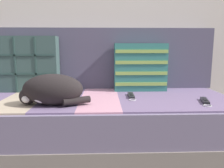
{
  "coord_description": "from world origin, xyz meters",
  "views": [
    {
      "loc": [
        0.03,
        -1.4,
        0.71
      ],
      "look_at": [
        0.08,
        0.04,
        0.48
      ],
      "focal_mm": 35.0,
      "sensor_mm": 36.0,
      "label": 1
    }
  ],
  "objects_px": {
    "throw_pillow_striped": "(140,67)",
    "game_remote_near": "(205,101)",
    "throw_pillow_quilted": "(28,64)",
    "sleeping_cat": "(51,90)",
    "couch": "(100,122)",
    "game_remote_far": "(131,96)"
  },
  "relations": [
    {
      "from": "game_remote_far",
      "to": "couch",
      "type": "bearing_deg",
      "value": 170.77
    },
    {
      "from": "throw_pillow_quilted",
      "to": "sleeping_cat",
      "type": "height_order",
      "value": "throw_pillow_quilted"
    },
    {
      "from": "couch",
      "to": "throw_pillow_striped",
      "type": "xyz_separation_m",
      "value": [
        0.32,
        0.22,
        0.38
      ]
    },
    {
      "from": "couch",
      "to": "game_remote_near",
      "type": "distance_m",
      "value": 0.72
    },
    {
      "from": "throw_pillow_striped",
      "to": "couch",
      "type": "bearing_deg",
      "value": -145.87
    },
    {
      "from": "game_remote_near",
      "to": "game_remote_far",
      "type": "bearing_deg",
      "value": 159.28
    },
    {
      "from": "throw_pillow_quilted",
      "to": "sleeping_cat",
      "type": "distance_m",
      "value": 0.53
    },
    {
      "from": "throw_pillow_striped",
      "to": "game_remote_far",
      "type": "relative_size",
      "value": 2.0
    },
    {
      "from": "throw_pillow_quilted",
      "to": "throw_pillow_striped",
      "type": "relative_size",
      "value": 1.13
    },
    {
      "from": "throw_pillow_striped",
      "to": "game_remote_near",
      "type": "xyz_separation_m",
      "value": [
        0.34,
        -0.42,
        -0.18
      ]
    },
    {
      "from": "sleeping_cat",
      "to": "throw_pillow_quilted",
      "type": "bearing_deg",
      "value": 121.83
    },
    {
      "from": "throw_pillow_striped",
      "to": "sleeping_cat",
      "type": "height_order",
      "value": "throw_pillow_striped"
    },
    {
      "from": "throw_pillow_quilted",
      "to": "game_remote_far",
      "type": "distance_m",
      "value": 0.85
    },
    {
      "from": "throw_pillow_quilted",
      "to": "game_remote_near",
      "type": "relative_size",
      "value": 2.3
    },
    {
      "from": "game_remote_near",
      "to": "throw_pillow_striped",
      "type": "bearing_deg",
      "value": 129.39
    },
    {
      "from": "throw_pillow_quilted",
      "to": "sleeping_cat",
      "type": "relative_size",
      "value": 1.08
    },
    {
      "from": "couch",
      "to": "throw_pillow_striped",
      "type": "distance_m",
      "value": 0.54
    },
    {
      "from": "sleeping_cat",
      "to": "game_remote_far",
      "type": "distance_m",
      "value": 0.55
    },
    {
      "from": "throw_pillow_striped",
      "to": "game_remote_near",
      "type": "distance_m",
      "value": 0.57
    },
    {
      "from": "sleeping_cat",
      "to": "couch",
      "type": "bearing_deg",
      "value": 37.97
    },
    {
      "from": "throw_pillow_striped",
      "to": "throw_pillow_quilted",
      "type": "bearing_deg",
      "value": 179.97
    },
    {
      "from": "throw_pillow_striped",
      "to": "game_remote_near",
      "type": "relative_size",
      "value": 2.05
    }
  ]
}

